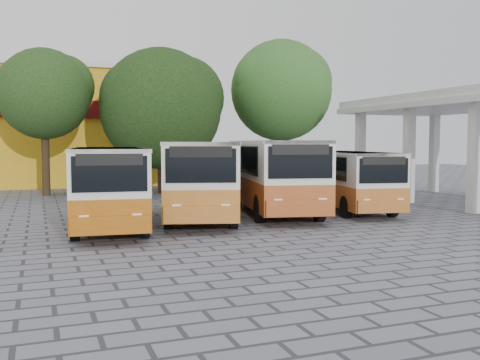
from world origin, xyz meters
name	(u,v)px	position (x,y,z in m)	size (l,w,h in m)	color
ground	(336,230)	(0.00, 0.00, 0.00)	(90.00, 90.00, 0.00)	slate
shophouse_block	(16,127)	(-11.00, 25.99, 4.16)	(20.40, 10.40, 8.30)	gold
bus_far_left	(109,181)	(-7.26, 3.40, 1.64)	(3.23, 8.07, 2.83)	#A75006
bus_centre_left	(201,174)	(-3.54, 4.45, 1.76)	(4.82, 8.94, 3.04)	#BB6A20
bus_centre_right	(274,171)	(-0.16, 4.86, 1.79)	(4.32, 9.01, 3.10)	#A64717
bus_far_right	(348,177)	(3.25, 4.46, 1.51)	(3.50, 7.57, 2.61)	#B15B1D
tree_left	(45,91)	(-9.11, 16.35, 5.92)	(5.36, 5.11, 8.32)	#3B2B19
tree_middle	(162,105)	(-2.63, 15.48, 5.25)	(7.51, 7.15, 8.59)	#412B1A
tree_right	(282,87)	(5.47, 16.08, 6.63)	(6.91, 6.58, 9.71)	#3D290F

